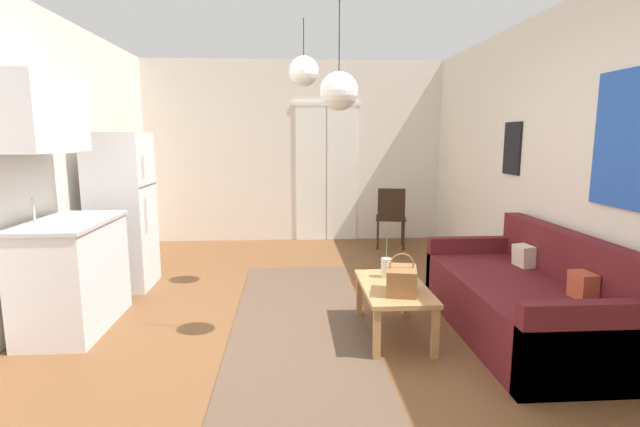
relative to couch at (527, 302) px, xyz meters
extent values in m
cube|color=brown|center=(-1.82, -0.09, -0.33)|extent=(5.08, 8.18, 0.10)
cube|color=silver|center=(-1.82, 3.75, 1.08)|extent=(4.68, 0.10, 2.72)
cube|color=white|center=(-1.57, 3.69, 0.75)|extent=(0.46, 0.02, 2.05)
cube|color=white|center=(-1.09, 3.69, 0.75)|extent=(0.46, 0.02, 2.05)
cube|color=white|center=(-1.33, 3.69, 1.80)|extent=(1.01, 0.03, 0.06)
cube|color=silver|center=(0.47, -0.09, 1.08)|extent=(0.10, 7.78, 2.72)
cube|color=black|center=(0.41, 1.28, 1.19)|extent=(0.02, 0.35, 0.54)
cube|color=orange|center=(-4.04, 0.98, 1.45)|extent=(0.02, 0.32, 0.40)
cube|color=brown|center=(-1.81, 0.22, -0.27)|extent=(1.14, 3.69, 0.01)
cube|color=#5B191E|center=(-0.08, 0.00, -0.05)|extent=(0.92, 1.95, 0.45)
cube|color=#5B191E|center=(0.30, 0.00, 0.14)|extent=(0.15, 1.95, 0.84)
cube|color=#5B191E|center=(-0.08, -0.92, 0.03)|extent=(0.92, 0.11, 0.61)
cube|color=#5B191E|center=(-0.08, 0.92, 0.03)|extent=(0.92, 0.11, 0.61)
cube|color=#B74C33|center=(0.16, -0.43, 0.27)|extent=(0.13, 0.19, 0.20)
cube|color=beige|center=(0.16, 0.42, 0.27)|extent=(0.15, 0.20, 0.20)
cube|color=#B27F4C|center=(-1.07, 0.07, 0.12)|extent=(0.50, 0.93, 0.04)
cube|color=#B27F4C|center=(-1.28, -0.35, -0.09)|extent=(0.05, 0.05, 0.38)
cube|color=#B27F4C|center=(-0.86, -0.35, -0.09)|extent=(0.05, 0.05, 0.38)
cube|color=#B27F4C|center=(-1.28, 0.50, -0.09)|extent=(0.05, 0.05, 0.38)
cube|color=#B27F4C|center=(-0.86, 0.50, -0.09)|extent=(0.05, 0.05, 0.38)
cylinder|color=beige|center=(-1.09, 0.30, 0.22)|extent=(0.09, 0.09, 0.16)
cylinder|color=#477F42|center=(-1.09, 0.30, 0.41)|extent=(0.01, 0.01, 0.22)
cube|color=brown|center=(-1.06, -0.11, 0.23)|extent=(0.28, 0.34, 0.20)
torus|color=brown|center=(-1.06, -0.11, 0.35)|extent=(0.19, 0.01, 0.19)
cube|color=white|center=(-3.65, 1.50, 0.54)|extent=(0.56, 0.62, 1.63)
cube|color=#4C4C51|center=(-3.37, 1.50, 0.81)|extent=(0.01, 0.59, 0.01)
cylinder|color=#B7BABF|center=(-3.35, 1.33, 1.01)|extent=(0.02, 0.02, 0.23)
cylinder|color=#B7BABF|center=(-3.35, 1.33, 0.52)|extent=(0.02, 0.02, 0.36)
cube|color=silver|center=(-3.70, 0.40, 0.16)|extent=(0.56, 1.04, 0.88)
cube|color=#B7BABF|center=(-3.70, 0.40, 0.62)|extent=(0.59, 1.07, 0.03)
cube|color=#999BA0|center=(-3.70, 0.31, 0.57)|extent=(0.36, 0.40, 0.10)
cylinder|color=#B7BABF|center=(-3.92, 0.31, 0.73)|extent=(0.02, 0.02, 0.20)
cube|color=silver|center=(-3.82, 0.40, 1.48)|extent=(0.32, 0.93, 0.60)
cylinder|color=black|center=(-0.24, 3.23, -0.07)|extent=(0.03, 0.03, 0.42)
cylinder|color=black|center=(-0.59, 3.30, -0.07)|extent=(0.03, 0.03, 0.42)
cylinder|color=black|center=(-0.30, 2.90, -0.07)|extent=(0.03, 0.03, 0.42)
cylinder|color=black|center=(-0.66, 2.96, -0.07)|extent=(0.03, 0.03, 0.42)
cube|color=black|center=(-0.45, 3.10, 0.15)|extent=(0.49, 0.47, 0.04)
cube|color=black|center=(-0.48, 2.92, 0.38)|extent=(0.38, 0.10, 0.44)
cylinder|color=black|center=(-1.54, -0.07, 2.10)|extent=(0.01, 0.01, 0.67)
sphere|color=white|center=(-1.54, -0.07, 1.63)|extent=(0.27, 0.27, 0.27)
cylinder|color=black|center=(-1.75, 1.27, 2.26)|extent=(0.01, 0.01, 0.35)
sphere|color=white|center=(-1.75, 1.27, 1.94)|extent=(0.30, 0.30, 0.30)
camera|label=1|loc=(-1.89, -3.49, 1.31)|focal=26.40mm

